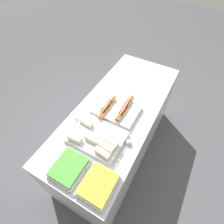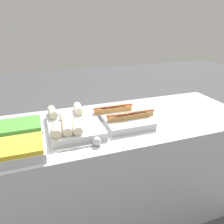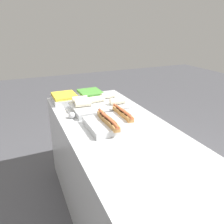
# 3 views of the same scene
# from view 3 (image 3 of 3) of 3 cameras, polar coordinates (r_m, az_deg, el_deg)

# --- Properties ---
(ground_plane) EXTENTS (12.00, 12.00, 0.00)m
(ground_plane) POSITION_cam_3_polar(r_m,az_deg,el_deg) (2.16, 1.61, -25.68)
(ground_plane) COLOR #4C4C51
(counter) EXTENTS (1.87, 0.77, 0.88)m
(counter) POSITION_cam_3_polar(r_m,az_deg,el_deg) (1.86, 1.75, -16.51)
(counter) COLOR silver
(counter) RESTS_ON ground_plane
(tray_hotdogs) EXTENTS (0.41, 0.44, 0.10)m
(tray_hotdogs) POSITION_cam_3_polar(r_m,az_deg,el_deg) (1.64, 1.10, -2.37)
(tray_hotdogs) COLOR silver
(tray_hotdogs) RESTS_ON counter
(tray_wraps) EXTENTS (0.35, 0.48, 0.11)m
(tray_wraps) POSITION_cam_3_polar(r_m,az_deg,el_deg) (1.97, -3.64, 1.78)
(tray_wraps) COLOR silver
(tray_wraps) RESTS_ON counter
(tray_side_front) EXTENTS (0.28, 0.24, 0.07)m
(tray_side_front) POSITION_cam_3_polar(r_m,az_deg,el_deg) (2.21, -12.28, 3.60)
(tray_side_front) COLOR silver
(tray_side_front) RESTS_ON counter
(tray_side_back) EXTENTS (0.28, 0.24, 0.07)m
(tray_side_back) POSITION_cam_3_polar(r_m,az_deg,el_deg) (2.28, -5.64, 4.53)
(tray_side_back) COLOR silver
(tray_side_back) RESTS_ON counter
(serving_spoon_near) EXTENTS (0.26, 0.05, 0.05)m
(serving_spoon_near) POSITION_cam_3_polar(r_m,az_deg,el_deg) (1.82, -10.58, -0.72)
(serving_spoon_near) COLOR silver
(serving_spoon_near) RESTS_ON counter
(serving_spoon_far) EXTENTS (0.25, 0.05, 0.05)m
(serving_spoon_far) POSITION_cam_3_polar(r_m,az_deg,el_deg) (2.01, 4.73, 1.77)
(serving_spoon_far) COLOR silver
(serving_spoon_far) RESTS_ON counter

